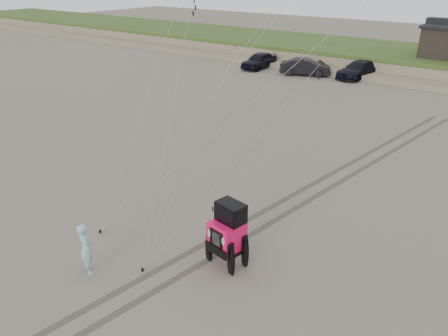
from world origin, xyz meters
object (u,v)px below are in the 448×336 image
Objects in this scene: truck_a at (259,60)px; man at (86,249)px; truck_b at (305,67)px; jeep at (227,241)px; truck_c at (359,70)px.

man is (13.18, -30.82, 0.13)m from truck_a.
man is at bearing 172.76° from truck_b.
truck_a is 33.52m from man.
jeep is at bearing -179.42° from truck_b.
truck_a is 0.99× the size of truck_b.
man is (-3.40, -3.11, -0.00)m from jeep.
jeep reaches higher than truck_b.
jeep reaches higher than truck_c.
jeep is at bearing -66.53° from truck_c.
jeep is (6.99, -29.64, 0.16)m from truck_c.
truck_c is 32.94m from man.
jeep is 2.70× the size of man.
truck_c is (9.59, 1.93, -0.03)m from truck_a.
truck_a reaches higher than truck_b.
jeep is at bearing -59.37° from truck_a.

